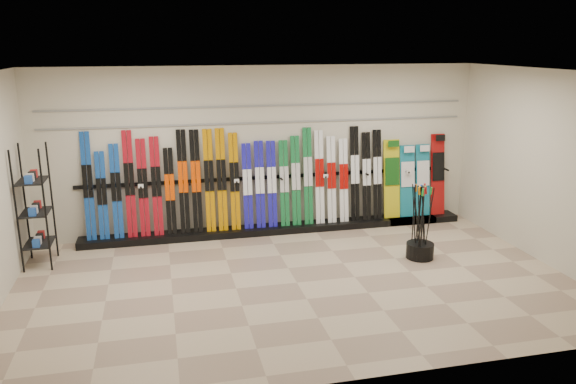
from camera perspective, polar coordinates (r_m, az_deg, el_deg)
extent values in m
plane|color=gray|center=(8.26, 0.91, -9.19)|extent=(8.00, 8.00, 0.00)
plane|color=beige|center=(10.16, -2.49, 4.28)|extent=(8.00, 0.00, 8.00)
plane|color=beige|center=(9.55, 24.95, 2.19)|extent=(0.00, 5.00, 5.00)
plane|color=silver|center=(7.55, 1.00, 12.06)|extent=(8.00, 8.00, 0.00)
cube|color=black|center=(10.36, -0.95, -3.74)|extent=(8.00, 0.40, 0.12)
cube|color=#15459A|center=(10.02, -19.65, 0.53)|extent=(0.17, 0.27, 1.83)
cube|color=#15459A|center=(10.02, -18.38, -0.36)|extent=(0.17, 0.22, 1.50)
cube|color=#15459A|center=(9.99, -17.04, 0.06)|extent=(0.17, 0.24, 1.61)
cube|color=maroon|center=(9.96, -15.80, 0.76)|extent=(0.17, 0.27, 1.83)
cube|color=maroon|center=(9.96, -14.52, 0.41)|extent=(0.17, 0.25, 1.68)
cube|color=maroon|center=(9.96, -13.23, 0.56)|extent=(0.17, 0.25, 1.71)
cube|color=black|center=(9.97, -11.91, 0.06)|extent=(0.17, 0.22, 1.51)
cube|color=black|center=(9.96, -10.61, 1.01)|extent=(0.17, 0.26, 1.81)
cube|color=black|center=(9.97, -9.32, 1.06)|extent=(0.17, 0.26, 1.80)
cube|color=#C87F01|center=(9.98, -8.01, 1.14)|extent=(0.17, 0.26, 1.81)
cube|color=#C87F01|center=(10.00, -6.77, 1.23)|extent=(0.17, 0.26, 1.81)
cube|color=#C87F01|center=(10.04, -5.46, 1.06)|extent=(0.17, 0.25, 1.73)
cube|color=#1D19AF|center=(10.08, -4.14, 0.58)|extent=(0.17, 0.22, 1.53)
cube|color=#1D19AF|center=(10.11, -2.88, 0.75)|extent=(0.17, 0.23, 1.57)
cube|color=#1D19AF|center=(10.15, -1.66, 0.80)|extent=(0.17, 0.23, 1.56)
cube|color=#167035|center=(10.20, -0.39, 0.87)|extent=(0.17, 0.23, 1.56)
cube|color=#167035|center=(10.25, 0.80, 1.14)|extent=(0.17, 0.24, 1.63)
cube|color=#167035|center=(10.29, 2.03, 1.60)|extent=(0.17, 0.26, 1.77)
cube|color=white|center=(10.36, 3.21, 1.51)|extent=(0.17, 0.25, 1.71)
cube|color=white|center=(10.43, 4.43, 1.25)|extent=(0.17, 0.23, 1.60)
cube|color=white|center=(10.50, 5.67, 1.18)|extent=(0.17, 0.23, 1.55)
cube|color=black|center=(10.56, 6.80, 1.83)|extent=(0.17, 0.26, 1.76)
cube|color=black|center=(10.65, 7.97, 1.58)|extent=(0.17, 0.24, 1.65)
cube|color=black|center=(10.73, 9.05, 1.74)|extent=(0.17, 0.25, 1.69)
cube|color=gold|center=(10.87, 10.49, 1.31)|extent=(0.32, 0.23, 1.49)
cube|color=#14728C|center=(11.01, 12.02, 1.09)|extent=(0.30, 0.21, 1.37)
cube|color=#14728C|center=(11.15, 13.51, 1.18)|extent=(0.28, 0.21, 1.38)
cube|color=#990C0C|center=(11.28, 14.97, 1.74)|extent=(0.28, 0.24, 1.56)
cube|color=black|center=(9.45, -24.32, -1.34)|extent=(0.40, 0.60, 1.89)
cylinder|color=black|center=(9.37, 13.25, -5.80)|extent=(0.44, 0.44, 0.25)
cylinder|color=black|center=(9.08, 13.44, -3.23)|extent=(0.10, 0.15, 1.17)
cylinder|color=black|center=(9.12, 12.99, -3.12)|extent=(0.15, 0.12, 1.17)
cylinder|color=black|center=(9.28, 13.17, -2.81)|extent=(0.04, 0.04, 1.18)
cylinder|color=black|center=(9.22, 13.57, -2.96)|extent=(0.14, 0.10, 1.17)
cylinder|color=black|center=(9.38, 13.52, -2.66)|extent=(0.03, 0.05, 1.18)
cylinder|color=black|center=(9.31, 12.69, -2.74)|extent=(0.10, 0.09, 1.18)
cylinder|color=black|center=(9.22, 13.17, -2.94)|extent=(0.08, 0.12, 1.18)
cylinder|color=black|center=(9.06, 13.33, -3.27)|extent=(0.13, 0.12, 1.17)
cylinder|color=black|center=(9.18, 13.63, -3.04)|extent=(0.13, 0.10, 1.17)
cylinder|color=black|center=(9.19, 13.04, -2.99)|extent=(0.03, 0.08, 1.18)
cylinder|color=black|center=(9.32, 12.61, -2.72)|extent=(0.07, 0.13, 1.18)
cylinder|color=black|center=(9.17, 14.11, -3.10)|extent=(0.10, 0.06, 1.18)
cube|color=gray|center=(10.06, -2.50, 7.05)|extent=(7.60, 0.02, 0.03)
cube|color=gray|center=(10.02, -2.52, 8.75)|extent=(7.60, 0.02, 0.03)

